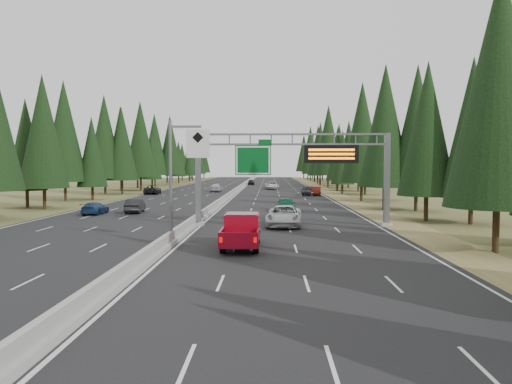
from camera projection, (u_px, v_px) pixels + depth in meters
road at (233, 195)px, 87.25m from camera, size 32.00×260.00×0.08m
shoulder_right at (335, 195)px, 86.76m from camera, size 3.60×260.00×0.06m
shoulder_left at (132, 195)px, 87.75m from camera, size 3.60×260.00×0.06m
median_barrier at (233, 193)px, 87.23m from camera, size 0.70×260.00×0.85m
sign_gantry at (300, 164)px, 41.69m from camera, size 16.75×0.98×7.80m
hov_sign_pole at (179, 173)px, 32.05m from camera, size 2.80×0.50×8.00m
tree_row_right at (364, 140)px, 80.66m from camera, size 11.62×241.17×18.90m
tree_row_left at (70, 136)px, 70.57m from camera, size 12.05×242.09×18.50m
silver_minivan at (284, 216)px, 41.93m from camera, size 3.26×6.39×1.73m
red_pickup at (242, 228)px, 31.43m from camera, size 2.26×6.33×2.06m
car_ahead_green at (286, 205)px, 54.74m from camera, size 1.98×4.78×1.62m
car_ahead_dkred at (316, 191)px, 84.23m from camera, size 1.96×4.65×1.49m
car_ahead_dkgrey at (308, 191)px, 84.40m from camera, size 2.40×5.35×1.52m
car_ahead_white at (272, 185)px, 106.46m from camera, size 3.17×6.11×1.65m
car_ahead_far at (251, 182)px, 131.03m from camera, size 1.71×4.22×1.43m
car_onc_near at (135, 206)px, 53.82m from camera, size 1.95×4.61×1.48m
car_onc_blue at (95, 208)px, 52.15m from camera, size 1.86×4.40×1.27m
car_onc_white at (216, 188)px, 96.15m from camera, size 2.02×4.87×1.65m
car_onc_far at (153, 190)px, 88.77m from camera, size 3.07×5.76×1.54m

